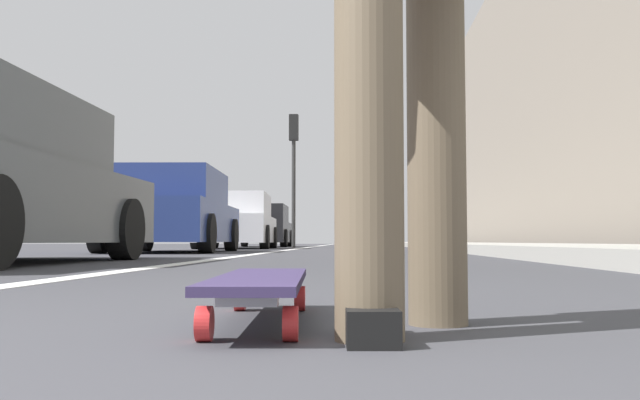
{
  "coord_description": "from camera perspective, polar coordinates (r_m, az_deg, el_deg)",
  "views": [
    {
      "loc": [
        -0.73,
        -0.34,
        0.2
      ],
      "look_at": [
        10.26,
        0.24,
        0.86
      ],
      "focal_mm": 38.65,
      "sensor_mm": 36.0,
      "label": 1
    }
  ],
  "objects": [
    {
      "name": "skateboard",
      "position": [
        1.68,
        -4.92,
        -6.97
      ],
      "size": [
        0.85,
        0.24,
        0.11
      ],
      "color": "red",
      "rests_on": "ground"
    },
    {
      "name": "parked_car_mid",
      "position": [
        12.82,
        -12.13,
        -1.04
      ],
      "size": [
        4.59,
        2.12,
        1.48
      ],
      "color": "navy",
      "rests_on": "ground"
    },
    {
      "name": "parked_car_end",
      "position": [
        24.33,
        -4.75,
        -2.25
      ],
      "size": [
        4.43,
        1.99,
        1.46
      ],
      "color": "black",
      "rests_on": "ground"
    },
    {
      "name": "parked_car_far",
      "position": [
        18.6,
        -6.86,
        -1.87
      ],
      "size": [
        4.52,
        2.08,
        1.46
      ],
      "color": "silver",
      "rests_on": "ground"
    },
    {
      "name": "ground_plane",
      "position": [
        10.74,
        1.22,
        -4.48
      ],
      "size": [
        80.0,
        80.0,
        0.0
      ],
      "primitive_type": "plane",
      "color": "#38383D"
    },
    {
      "name": "building_facade",
      "position": [
        24.1,
        18.01,
        8.96
      ],
      "size": [
        40.0,
        1.2,
        10.6
      ],
      "primitive_type": "cube",
      "color": "gray",
      "rests_on": "ground"
    },
    {
      "name": "lane_stripe_white",
      "position": [
        20.79,
        -1.17,
        -3.97
      ],
      "size": [
        52.0,
        0.16,
        0.01
      ],
      "primitive_type": "cube",
      "color": "silver",
      "rests_on": "ground"
    },
    {
      "name": "sidewalk_curb",
      "position": [
        19.02,
        13.04,
        -3.72
      ],
      "size": [
        52.0,
        3.2,
        0.15
      ],
      "primitive_type": "cube",
      "color": "#9E9B93",
      "rests_on": "ground"
    },
    {
      "name": "traffic_light",
      "position": [
        21.25,
        -2.19,
        3.73
      ],
      "size": [
        0.33,
        0.28,
        4.1
      ],
      "color": "#2D2D2D",
      "rests_on": "ground"
    }
  ]
}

